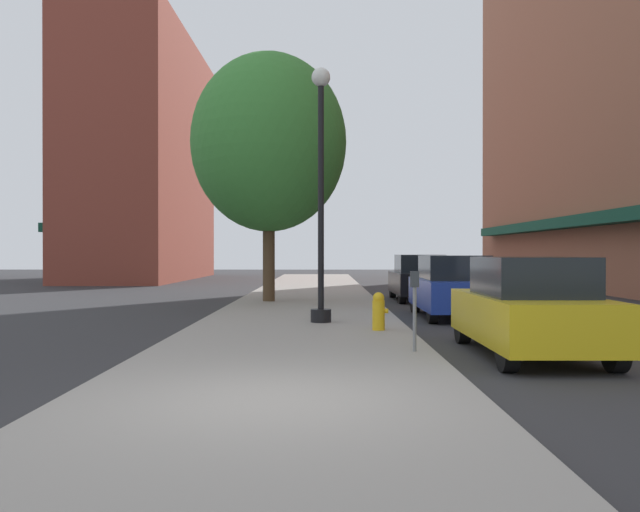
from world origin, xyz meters
The scene contains 10 objects.
ground_plane centered at (4.00, 18.00, 0.00)m, with size 90.00×90.00×0.00m, color #2D2D30.
sidewalk_slab centered at (0.00, 19.00, 0.06)m, with size 4.80×50.00×0.12m, color gray.
building_far_background centered at (-11.01, 37.00, 7.78)m, with size 6.80×18.00×15.60m.
lamppost centered at (0.50, 8.41, 3.20)m, with size 0.48×0.48×5.90m.
fire_hydrant centered at (1.71, 6.77, 0.52)m, with size 0.33×0.26×0.79m.
parking_meter_near centered at (2.05, 3.69, 0.95)m, with size 0.14×0.09×1.31m.
tree_near centered at (-1.27, 15.37, 5.40)m, with size 5.17×5.17×8.26m.
car_yellow centered at (4.00, 3.96, 0.81)m, with size 1.80×4.30×1.66m.
car_blue centered at (4.00, 10.80, 0.81)m, with size 1.80×4.30×1.66m.
car_black centered at (4.00, 17.31, 0.81)m, with size 1.80×4.30×1.66m.
Camera 1 is at (0.56, -7.54, 1.73)m, focal length 38.65 mm.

